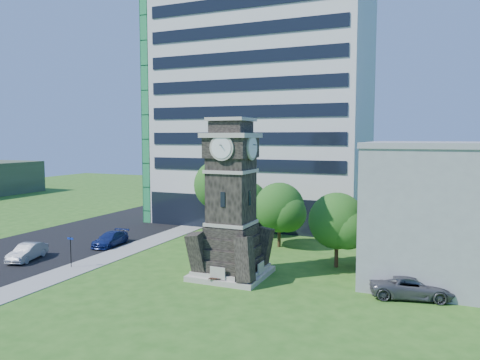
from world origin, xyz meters
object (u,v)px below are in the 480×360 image
at_px(car_street_north, 110,239).
at_px(park_bench, 224,277).
at_px(clock_tower, 231,209).
at_px(car_street_mid, 27,252).
at_px(street_sign, 71,248).
at_px(car_east_lot, 412,286).

bearing_deg(car_street_north, park_bench, -28.54).
bearing_deg(car_street_north, clock_tower, -21.94).
height_order(car_street_mid, street_sign, street_sign).
relative_size(car_east_lot, street_sign, 2.10).
xyz_separation_m(clock_tower, car_street_mid, (-18.42, -2.71, -4.56)).
xyz_separation_m(clock_tower, park_bench, (0.36, -2.15, -4.72)).
xyz_separation_m(clock_tower, car_east_lot, (13.16, 0.32, -4.52)).
bearing_deg(street_sign, clock_tower, 15.87).
xyz_separation_m(car_street_north, car_east_lot, (28.41, -4.24, 0.09)).
height_order(car_street_north, street_sign, street_sign).
height_order(clock_tower, street_sign, clock_tower).
bearing_deg(street_sign, car_street_north, 108.11).
distance_m(car_street_north, street_sign, 8.01).
bearing_deg(park_bench, car_street_mid, 158.54).
bearing_deg(car_street_north, car_street_mid, -118.80).
bearing_deg(car_east_lot, clock_tower, 79.46).
bearing_deg(car_street_mid, clock_tower, -7.14).
height_order(clock_tower, park_bench, clock_tower).
bearing_deg(park_bench, clock_tower, 76.42).
relative_size(car_street_north, park_bench, 2.29).
distance_m(car_street_north, car_east_lot, 28.73).
relative_size(clock_tower, park_bench, 6.00).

